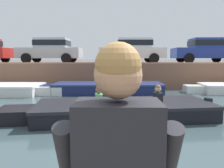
{
  "coord_description": "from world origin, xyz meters",
  "views": [
    {
      "loc": [
        -0.32,
        -1.27,
        1.69
      ],
      "look_at": [
        -0.29,
        3.72,
        1.09
      ],
      "focal_mm": 35.0,
      "sensor_mm": 36.0,
      "label": 1
    }
  ],
  "objects_px": {
    "motorboat_passing": "(116,110)",
    "car_right_inner_blue": "(204,50)",
    "car_centre_white": "(131,50)",
    "boat_moored_central_navy": "(102,88)",
    "car_left_inner_silver": "(50,50)",
    "mooring_bollard_mid": "(99,59)"
  },
  "relations": [
    {
      "from": "motorboat_passing",
      "to": "car_right_inner_blue",
      "type": "relative_size",
      "value": 1.53
    },
    {
      "from": "motorboat_passing",
      "to": "car_left_inner_silver",
      "type": "height_order",
      "value": "car_left_inner_silver"
    },
    {
      "from": "motorboat_passing",
      "to": "car_centre_white",
      "type": "bearing_deg",
      "value": 81.71
    },
    {
      "from": "motorboat_passing",
      "to": "car_right_inner_blue",
      "type": "distance_m",
      "value": 10.05
    },
    {
      "from": "car_left_inner_silver",
      "to": "car_right_inner_blue",
      "type": "relative_size",
      "value": 1.01
    },
    {
      "from": "boat_moored_central_navy",
      "to": "mooring_bollard_mid",
      "type": "bearing_deg",
      "value": 96.76
    },
    {
      "from": "car_centre_white",
      "to": "motorboat_passing",
      "type": "bearing_deg",
      "value": -98.29
    },
    {
      "from": "car_centre_white",
      "to": "car_right_inner_blue",
      "type": "height_order",
      "value": "same"
    },
    {
      "from": "car_left_inner_silver",
      "to": "car_centre_white",
      "type": "relative_size",
      "value": 0.96
    },
    {
      "from": "motorboat_passing",
      "to": "mooring_bollard_mid",
      "type": "relative_size",
      "value": 13.46
    },
    {
      "from": "car_centre_white",
      "to": "mooring_bollard_mid",
      "type": "bearing_deg",
      "value": -136.68
    },
    {
      "from": "motorboat_passing",
      "to": "car_left_inner_silver",
      "type": "bearing_deg",
      "value": 116.6
    },
    {
      "from": "motorboat_passing",
      "to": "car_right_inner_blue",
      "type": "bearing_deg",
      "value": 54.16
    },
    {
      "from": "boat_moored_central_navy",
      "to": "car_right_inner_blue",
      "type": "distance_m",
      "value": 7.57
    },
    {
      "from": "boat_moored_central_navy",
      "to": "car_centre_white",
      "type": "relative_size",
      "value": 1.49
    },
    {
      "from": "motorboat_passing",
      "to": "car_left_inner_silver",
      "type": "distance_m",
      "value": 9.14
    },
    {
      "from": "car_left_inner_silver",
      "to": "car_right_inner_blue",
      "type": "height_order",
      "value": "same"
    },
    {
      "from": "motorboat_passing",
      "to": "car_centre_white",
      "type": "relative_size",
      "value": 1.46
    },
    {
      "from": "car_centre_white",
      "to": "mooring_bollard_mid",
      "type": "distance_m",
      "value": 2.74
    },
    {
      "from": "boat_moored_central_navy",
      "to": "car_left_inner_silver",
      "type": "distance_m",
      "value": 5.37
    },
    {
      "from": "boat_moored_central_navy",
      "to": "car_centre_white",
      "type": "bearing_deg",
      "value": 64.6
    },
    {
      "from": "boat_moored_central_navy",
      "to": "motorboat_passing",
      "type": "height_order",
      "value": "motorboat_passing"
    }
  ]
}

